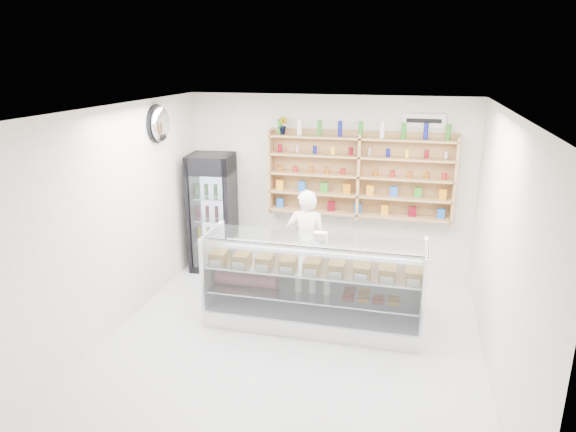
# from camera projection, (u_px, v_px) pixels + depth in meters

# --- Properties ---
(room) EXTENTS (5.00, 5.00, 5.00)m
(room) POSITION_uv_depth(u_px,v_px,m) (292.00, 235.00, 5.84)
(room) COLOR silver
(room) RESTS_ON ground
(display_counter) EXTENTS (2.76, 0.82, 1.20)m
(display_counter) POSITION_uv_depth(u_px,v_px,m) (313.00, 300.00, 6.61)
(display_counter) COLOR white
(display_counter) RESTS_ON floor
(shop_worker) EXTENTS (0.61, 0.44, 1.57)m
(shop_worker) POSITION_uv_depth(u_px,v_px,m) (306.00, 242.00, 7.40)
(shop_worker) COLOR white
(shop_worker) RESTS_ON floor
(drinks_cooler) EXTENTS (0.75, 0.73, 1.89)m
(drinks_cooler) POSITION_uv_depth(u_px,v_px,m) (213.00, 212.00, 8.26)
(drinks_cooler) COLOR black
(drinks_cooler) RESTS_ON floor
(wall_shelving) EXTENTS (2.84, 0.28, 1.33)m
(wall_shelving) POSITION_uv_depth(u_px,v_px,m) (359.00, 176.00, 7.84)
(wall_shelving) COLOR #A97950
(wall_shelving) RESTS_ON back_wall
(potted_plant) EXTENTS (0.19, 0.17, 0.28)m
(potted_plant) POSITION_uv_depth(u_px,v_px,m) (283.00, 125.00, 7.90)
(potted_plant) COLOR #1E6626
(potted_plant) RESTS_ON wall_shelving
(security_mirror) EXTENTS (0.15, 0.50, 0.50)m
(security_mirror) POSITION_uv_depth(u_px,v_px,m) (161.00, 124.00, 7.14)
(security_mirror) COLOR silver
(security_mirror) RESTS_ON left_wall
(wall_sign) EXTENTS (0.62, 0.03, 0.20)m
(wall_sign) POSITION_uv_depth(u_px,v_px,m) (424.00, 121.00, 7.50)
(wall_sign) COLOR white
(wall_sign) RESTS_ON back_wall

